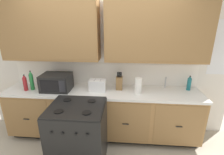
{
  "coord_description": "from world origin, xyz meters",
  "views": [
    {
      "loc": [
        0.38,
        -2.26,
        2.04
      ],
      "look_at": [
        0.17,
        0.27,
        1.15
      ],
      "focal_mm": 26.51,
      "sensor_mm": 36.0,
      "label": 1
    }
  ],
  "objects_px": {
    "stove_range": "(79,135)",
    "toaster": "(98,85)",
    "knife_block": "(119,83)",
    "paper_towel_roll": "(138,86)",
    "bottle_red": "(25,83)",
    "microwave": "(56,82)",
    "bottle_green": "(32,81)",
    "bottle_teal": "(189,83)"
  },
  "relations": [
    {
      "from": "toaster",
      "to": "bottle_red",
      "type": "relative_size",
      "value": 1.0
    },
    {
      "from": "stove_range",
      "to": "bottle_red",
      "type": "bearing_deg",
      "value": 152.62
    },
    {
      "from": "stove_range",
      "to": "toaster",
      "type": "bearing_deg",
      "value": 73.3
    },
    {
      "from": "paper_towel_roll",
      "to": "knife_block",
      "type": "bearing_deg",
      "value": 154.55
    },
    {
      "from": "toaster",
      "to": "bottle_green",
      "type": "xyz_separation_m",
      "value": [
        -1.12,
        -0.06,
        0.07
      ]
    },
    {
      "from": "bottle_red",
      "to": "stove_range",
      "type": "bearing_deg",
      "value": -27.38
    },
    {
      "from": "bottle_teal",
      "to": "microwave",
      "type": "bearing_deg",
      "value": -175.3
    },
    {
      "from": "toaster",
      "to": "stove_range",
      "type": "bearing_deg",
      "value": -106.7
    },
    {
      "from": "microwave",
      "to": "paper_towel_roll",
      "type": "height_order",
      "value": "microwave"
    },
    {
      "from": "stove_range",
      "to": "bottle_green",
      "type": "distance_m",
      "value": 1.25
    },
    {
      "from": "stove_range",
      "to": "bottle_teal",
      "type": "height_order",
      "value": "bottle_teal"
    },
    {
      "from": "knife_block",
      "to": "bottle_teal",
      "type": "distance_m",
      "value": 1.19
    },
    {
      "from": "paper_towel_roll",
      "to": "bottle_teal",
      "type": "distance_m",
      "value": 0.89
    },
    {
      "from": "microwave",
      "to": "paper_towel_roll",
      "type": "distance_m",
      "value": 1.37
    },
    {
      "from": "paper_towel_roll",
      "to": "bottle_red",
      "type": "height_order",
      "value": "bottle_red"
    },
    {
      "from": "knife_block",
      "to": "paper_towel_roll",
      "type": "distance_m",
      "value": 0.35
    },
    {
      "from": "stove_range",
      "to": "toaster",
      "type": "relative_size",
      "value": 3.39
    },
    {
      "from": "paper_towel_roll",
      "to": "microwave",
      "type": "bearing_deg",
      "value": 179.13
    },
    {
      "from": "toaster",
      "to": "paper_towel_roll",
      "type": "bearing_deg",
      "value": -4.71
    },
    {
      "from": "paper_towel_roll",
      "to": "bottle_green",
      "type": "bearing_deg",
      "value": -179.99
    },
    {
      "from": "toaster",
      "to": "bottle_teal",
      "type": "relative_size",
      "value": 1.1
    },
    {
      "from": "knife_block",
      "to": "toaster",
      "type": "bearing_deg",
      "value": -165.5
    },
    {
      "from": "paper_towel_roll",
      "to": "bottle_teal",
      "type": "relative_size",
      "value": 1.03
    },
    {
      "from": "stove_range",
      "to": "microwave",
      "type": "distance_m",
      "value": 0.97
    },
    {
      "from": "microwave",
      "to": "knife_block",
      "type": "distance_m",
      "value": 1.07
    },
    {
      "from": "microwave",
      "to": "knife_block",
      "type": "bearing_deg",
      "value": 6.9
    },
    {
      "from": "microwave",
      "to": "bottle_teal",
      "type": "xyz_separation_m",
      "value": [
        2.24,
        0.18,
        -0.02
      ]
    },
    {
      "from": "toaster",
      "to": "paper_towel_roll",
      "type": "distance_m",
      "value": 0.68
    },
    {
      "from": "microwave",
      "to": "knife_block",
      "type": "height_order",
      "value": "knife_block"
    },
    {
      "from": "stove_range",
      "to": "bottle_red",
      "type": "xyz_separation_m",
      "value": [
        -1.03,
        0.53,
        0.57
      ]
    },
    {
      "from": "stove_range",
      "to": "bottle_green",
      "type": "relative_size",
      "value": 2.82
    },
    {
      "from": "knife_block",
      "to": "bottle_red",
      "type": "bearing_deg",
      "value": -173.12
    },
    {
      "from": "microwave",
      "to": "bottle_green",
      "type": "height_order",
      "value": "bottle_green"
    },
    {
      "from": "knife_block",
      "to": "microwave",
      "type": "bearing_deg",
      "value": -173.1
    },
    {
      "from": "paper_towel_roll",
      "to": "bottle_red",
      "type": "relative_size",
      "value": 0.93
    },
    {
      "from": "toaster",
      "to": "microwave",
      "type": "bearing_deg",
      "value": -177.15
    },
    {
      "from": "knife_block",
      "to": "paper_towel_roll",
      "type": "relative_size",
      "value": 1.19
    },
    {
      "from": "stove_range",
      "to": "paper_towel_roll",
      "type": "xyz_separation_m",
      "value": [
        0.86,
        0.58,
        0.56
      ]
    },
    {
      "from": "microwave",
      "to": "bottle_red",
      "type": "relative_size",
      "value": 1.72
    },
    {
      "from": "microwave",
      "to": "bottle_green",
      "type": "relative_size",
      "value": 1.42
    },
    {
      "from": "bottle_red",
      "to": "microwave",
      "type": "bearing_deg",
      "value": 6.83
    },
    {
      "from": "stove_range",
      "to": "knife_block",
      "type": "xyz_separation_m",
      "value": [
        0.55,
        0.72,
        0.55
      ]
    }
  ]
}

